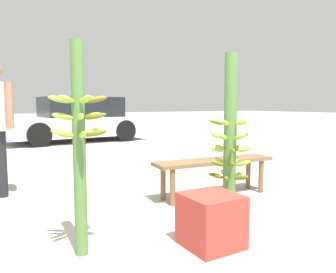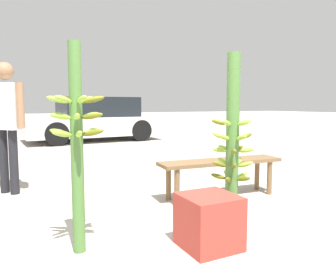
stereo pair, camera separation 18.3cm
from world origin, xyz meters
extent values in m
plane|color=#B2AA9E|center=(0.00, 0.00, 0.00)|extent=(80.00, 80.00, 0.00)
cylinder|color=#4C7A38|center=(-0.69, 0.24, 0.76)|extent=(0.09, 0.09, 1.52)
ellipsoid|color=#93BC3D|center=(-0.80, 0.28, 1.12)|extent=(0.17, 0.10, 0.07)
ellipsoid|color=#93BC3D|center=(-0.78, 0.16, 1.12)|extent=(0.16, 0.14, 0.07)
ellipsoid|color=#93BC3D|center=(-0.67, 0.12, 1.12)|extent=(0.06, 0.17, 0.07)
ellipsoid|color=#656718|center=(-0.58, 0.19, 1.12)|extent=(0.17, 0.10, 0.07)
ellipsoid|color=#93BC3D|center=(-0.59, 0.31, 1.12)|extent=(0.16, 0.14, 0.07)
ellipsoid|color=#656718|center=(-0.71, 0.36, 1.12)|extent=(0.06, 0.17, 0.07)
ellipsoid|color=#93BC3D|center=(-0.80, 0.19, 1.00)|extent=(0.17, 0.10, 0.07)
ellipsoid|color=#93BC3D|center=(-0.71, 0.11, 1.00)|extent=(0.06, 0.17, 0.07)
ellipsoid|color=#656718|center=(-0.59, 0.16, 1.00)|extent=(0.16, 0.14, 0.07)
ellipsoid|color=#93BC3D|center=(-0.57, 0.28, 1.00)|extent=(0.17, 0.10, 0.07)
ellipsoid|color=#93BC3D|center=(-0.67, 0.36, 1.00)|extent=(0.06, 0.17, 0.07)
ellipsoid|color=#93BC3D|center=(-0.78, 0.31, 1.00)|extent=(0.16, 0.14, 0.07)
ellipsoid|color=#93BC3D|center=(-0.70, 0.11, 0.88)|extent=(0.05, 0.17, 0.07)
ellipsoid|color=#656718|center=(-0.59, 0.17, 0.88)|extent=(0.16, 0.13, 0.07)
ellipsoid|color=#93BC3D|center=(-0.58, 0.29, 0.88)|extent=(0.17, 0.11, 0.07)
ellipsoid|color=#93BC3D|center=(-0.68, 0.36, 0.88)|extent=(0.05, 0.17, 0.07)
ellipsoid|color=#93BC3D|center=(-0.79, 0.30, 0.88)|extent=(0.16, 0.13, 0.07)
ellipsoid|color=#93BC3D|center=(-0.80, 0.18, 0.88)|extent=(0.17, 0.11, 0.07)
cylinder|color=#4C7A38|center=(0.69, 0.21, 0.77)|extent=(0.12, 0.12, 1.54)
ellipsoid|color=#93BC3D|center=(0.71, 0.09, 0.92)|extent=(0.07, 0.15, 0.07)
ellipsoid|color=#93BC3D|center=(0.81, 0.20, 0.92)|extent=(0.15, 0.06, 0.07)
ellipsoid|color=#656718|center=(0.74, 0.32, 0.92)|extent=(0.10, 0.15, 0.07)
ellipsoid|color=#656718|center=(0.60, 0.30, 0.92)|extent=(0.13, 0.13, 0.07)
ellipsoid|color=#93BC3D|center=(0.58, 0.15, 0.92)|extent=(0.15, 0.11, 0.07)
ellipsoid|color=#656718|center=(0.80, 0.18, 0.80)|extent=(0.15, 0.08, 0.08)
ellipsoid|color=#93BC3D|center=(0.75, 0.31, 0.80)|extent=(0.12, 0.14, 0.08)
ellipsoid|color=#93BC3D|center=(0.61, 0.31, 0.80)|extent=(0.12, 0.14, 0.08)
ellipsoid|color=#93BC3D|center=(0.57, 0.17, 0.80)|extent=(0.15, 0.09, 0.08)
ellipsoid|color=#93BC3D|center=(0.69, 0.09, 0.80)|extent=(0.04, 0.15, 0.08)
ellipsoid|color=#656718|center=(0.80, 0.26, 0.68)|extent=(0.15, 0.09, 0.06)
ellipsoid|color=#93BC3D|center=(0.68, 0.34, 0.68)|extent=(0.05, 0.15, 0.06)
ellipsoid|color=#93BC3D|center=(0.57, 0.24, 0.68)|extent=(0.15, 0.07, 0.06)
ellipsoid|color=#656718|center=(0.62, 0.11, 0.68)|extent=(0.11, 0.14, 0.06)
ellipsoid|color=#93BC3D|center=(0.77, 0.12, 0.68)|extent=(0.13, 0.14, 0.06)
ellipsoid|color=#656718|center=(0.57, 0.24, 0.55)|extent=(0.15, 0.07, 0.08)
ellipsoid|color=#656718|center=(0.63, 0.11, 0.55)|extent=(0.11, 0.15, 0.08)
ellipsoid|color=#93BC3D|center=(0.77, 0.12, 0.55)|extent=(0.13, 0.14, 0.08)
ellipsoid|color=#93BC3D|center=(0.80, 0.26, 0.55)|extent=(0.15, 0.10, 0.08)
ellipsoid|color=#93BC3D|center=(0.67, 0.33, 0.55)|extent=(0.06, 0.15, 0.08)
ellipsoid|color=#656718|center=(0.59, 0.14, 0.43)|extent=(0.14, 0.12, 0.08)
ellipsoid|color=#656718|center=(0.73, 0.10, 0.43)|extent=(0.09, 0.15, 0.08)
ellipsoid|color=#93BC3D|center=(0.81, 0.22, 0.43)|extent=(0.15, 0.05, 0.08)
ellipsoid|color=#93BC3D|center=(0.72, 0.33, 0.43)|extent=(0.08, 0.15, 0.08)
ellipsoid|color=#656718|center=(0.58, 0.28, 0.43)|extent=(0.14, 0.12, 0.08)
cylinder|color=black|center=(-1.06, 2.18, 0.39)|extent=(0.14, 0.14, 0.78)
cylinder|color=#936B4C|center=(-0.96, 2.07, 1.07)|extent=(0.12, 0.12, 0.53)
cube|color=brown|center=(1.09, 0.94, 0.42)|extent=(1.51, 0.46, 0.04)
cylinder|color=brown|center=(0.50, 1.11, 0.20)|extent=(0.06, 0.06, 0.40)
cylinder|color=brown|center=(1.71, 1.01, 0.20)|extent=(0.06, 0.06, 0.40)
cylinder|color=brown|center=(0.48, 0.87, 0.20)|extent=(0.06, 0.06, 0.40)
cylinder|color=brown|center=(1.69, 0.77, 0.20)|extent=(0.06, 0.06, 0.40)
cube|color=silver|center=(1.27, 7.66, 0.45)|extent=(3.98, 1.98, 0.55)
cube|color=black|center=(1.42, 7.66, 1.01)|extent=(2.22, 1.76, 0.58)
cylinder|color=black|center=(0.10, 6.78, 0.31)|extent=(0.64, 0.23, 0.63)
cylinder|color=black|center=(0.02, 8.42, 0.31)|extent=(0.64, 0.23, 0.63)
cylinder|color=black|center=(2.51, 6.89, 0.31)|extent=(0.64, 0.23, 0.63)
cylinder|color=black|center=(2.44, 8.53, 0.31)|extent=(0.64, 0.23, 0.63)
cube|color=#B2382D|center=(0.20, -0.13, 0.20)|extent=(0.40, 0.40, 0.40)
camera|label=1|loc=(-1.32, -2.05, 1.08)|focal=35.00mm
camera|label=2|loc=(-1.16, -2.14, 1.08)|focal=35.00mm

